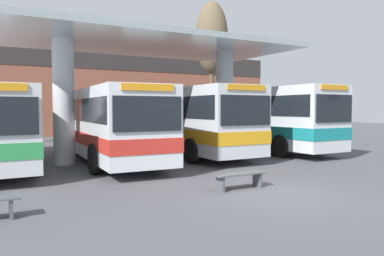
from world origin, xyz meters
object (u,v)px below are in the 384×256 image
Objects in this scene: transit_bus_far_right_bay at (256,116)px; waiting_bench_mid_platform at (239,177)px; poplar_tree_behind_right at (212,39)px; transit_bus_right_bay at (182,118)px; transit_bus_center_bay at (105,121)px.

transit_bus_far_right_bay is 6.60× the size of waiting_bench_mid_platform.
transit_bus_far_right_bay is 11.62m from poplar_tree_behind_right.
transit_bus_far_right_bay is at bearing 175.27° from transit_bus_right_bay.
transit_bus_right_bay is 0.98× the size of poplar_tree_behind_right.
poplar_tree_behind_right is (7.44, 9.08, 6.22)m from transit_bus_right_bay.
poplar_tree_behind_right reaches higher than transit_bus_far_right_bay.
transit_bus_far_right_bay is 0.98× the size of poplar_tree_behind_right.
transit_bus_center_bay is 1.06× the size of transit_bus_right_bay.
poplar_tree_behind_right reaches higher than waiting_bench_mid_platform.
transit_bus_right_bay is 6.60× the size of waiting_bench_mid_platform.
transit_bus_right_bay is at bearing -170.80° from transit_bus_center_bay.
waiting_bench_mid_platform is (-2.50, -8.46, -1.51)m from transit_bus_right_bay.
transit_bus_far_right_bay reaches higher than transit_bus_right_bay.
transit_bus_far_right_bay is (4.59, -0.35, 0.06)m from transit_bus_right_bay.
waiting_bench_mid_platform is at bearing 48.60° from transit_bus_far_right_bay.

